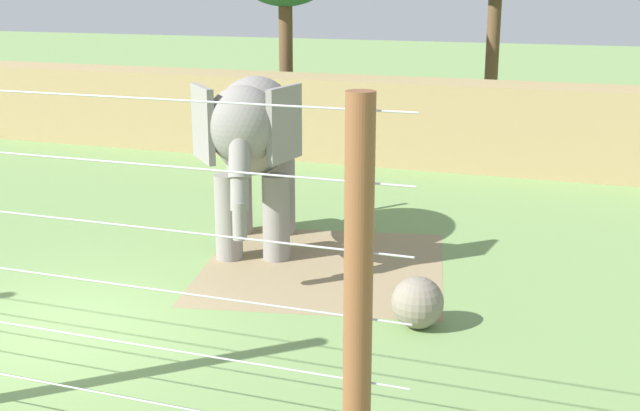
% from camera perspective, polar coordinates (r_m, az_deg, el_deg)
% --- Properties ---
extents(ground_plane, '(120.00, 120.00, 0.00)m').
position_cam_1_polar(ground_plane, '(12.68, -17.97, -8.26)').
color(ground_plane, '#759956').
extents(dirt_patch, '(5.00, 5.15, 0.01)m').
position_cam_1_polar(dirt_patch, '(14.66, 0.23, -4.24)').
color(dirt_patch, '#937F5B').
rests_on(dirt_patch, ground).
extents(embankment_wall, '(36.00, 1.80, 2.29)m').
position_cam_1_polar(embankment_wall, '(23.53, 1.14, 6.08)').
color(embankment_wall, tan).
rests_on(embankment_wall, ground).
extents(elephant, '(2.50, 4.28, 3.28)m').
position_cam_1_polar(elephant, '(15.03, -4.62, 4.77)').
color(elephant, gray).
rests_on(elephant, ground).
extents(enrichment_ball, '(0.77, 0.77, 0.77)m').
position_cam_1_polar(enrichment_ball, '(12.15, 6.75, -6.66)').
color(enrichment_ball, gray).
rests_on(enrichment_ball, ground).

